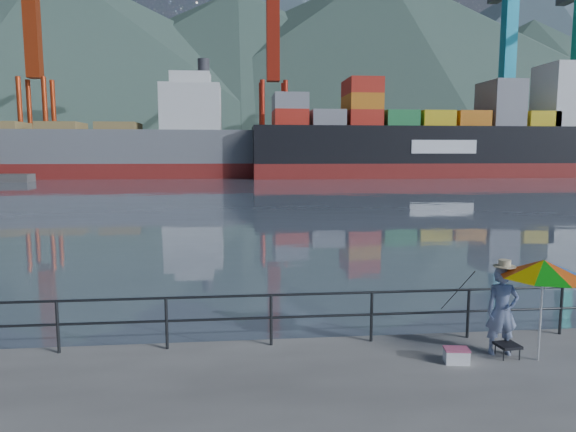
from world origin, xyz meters
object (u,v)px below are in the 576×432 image
object	(u,v)px
cooler_bag	(456,356)
fisherman	(502,311)
beach_umbrella	(544,269)
container_ship	(442,138)
bulk_carrier	(91,150)

from	to	relation	value
cooler_bag	fisherman	bearing A→B (deg)	27.16
beach_umbrella	container_ship	size ratio (longest dim) A/B	0.03
beach_umbrella	container_ship	world-z (taller)	container_ship
beach_umbrella	bulk_carrier	size ratio (longest dim) A/B	0.03
fisherman	bulk_carrier	distance (m)	78.58
fisherman	cooler_bag	world-z (taller)	fisherman
fisherman	bulk_carrier	xyz separation A→B (m)	(-27.19, 73.66, 3.26)
beach_umbrella	fisherman	bearing A→B (deg)	145.66
container_ship	beach_umbrella	bearing A→B (deg)	-111.00
fisherman	bulk_carrier	size ratio (longest dim) A/B	0.03
bulk_carrier	container_ship	distance (m)	55.01
beach_umbrella	container_ship	distance (m)	75.88
fisherman	beach_umbrella	world-z (taller)	beach_umbrella
cooler_bag	beach_umbrella	bearing A→B (deg)	7.70
fisherman	cooler_bag	size ratio (longest dim) A/B	3.97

